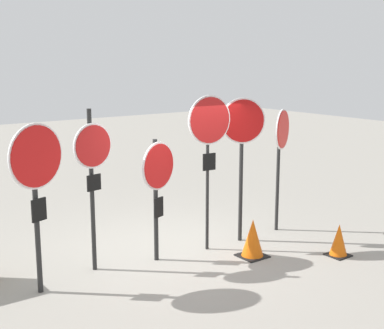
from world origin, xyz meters
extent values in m
plane|color=gray|center=(0.00, 0.00, 0.00)|extent=(40.00, 40.00, 0.00)
cylinder|color=black|center=(-2.41, -0.18, 1.19)|extent=(0.08, 0.08, 2.37)
cylinder|color=white|center=(-2.38, -0.24, 1.97)|extent=(0.86, 0.34, 0.90)
cylinder|color=red|center=(-2.38, -0.25, 1.97)|extent=(0.80, 0.32, 0.84)
cube|color=black|center=(-2.38, -0.24, 1.22)|extent=(0.24, 0.11, 0.32)
cylinder|color=black|center=(-1.41, 0.13, 1.26)|extent=(0.07, 0.07, 2.53)
cylinder|color=white|center=(-1.40, 0.07, 1.98)|extent=(0.68, 0.15, 0.69)
cylinder|color=red|center=(-1.40, 0.05, 1.98)|extent=(0.62, 0.14, 0.63)
cube|color=black|center=(-1.40, 0.07, 1.41)|extent=(0.25, 0.07, 0.25)
cylinder|color=black|center=(-0.41, -0.10, 1.01)|extent=(0.07, 0.07, 2.01)
cylinder|color=white|center=(-0.39, -0.15, 1.59)|extent=(0.74, 0.27, 0.77)
cylinder|color=red|center=(-0.38, -0.17, 1.59)|extent=(0.68, 0.25, 0.71)
cube|color=black|center=(-0.39, -0.15, 0.90)|extent=(0.21, 0.09, 0.33)
cylinder|color=black|center=(0.57, -0.19, 1.25)|extent=(0.05, 0.05, 2.50)
cylinder|color=white|center=(0.57, -0.24, 2.26)|extent=(0.82, 0.08, 0.82)
cylinder|color=red|center=(0.57, -0.26, 2.26)|extent=(0.76, 0.08, 0.76)
cube|color=black|center=(0.57, -0.24, 1.56)|extent=(0.25, 0.04, 0.29)
cylinder|color=black|center=(1.34, -0.17, 1.26)|extent=(0.07, 0.07, 2.51)
cylinder|color=white|center=(1.31, -0.23, 2.20)|extent=(0.74, 0.37, 0.80)
cylinder|color=#AD0F0F|center=(1.31, -0.24, 2.20)|extent=(0.68, 0.34, 0.74)
cylinder|color=black|center=(2.31, -0.13, 1.08)|extent=(0.06, 0.06, 2.17)
cylinder|color=white|center=(2.34, -0.18, 1.96)|extent=(0.68, 0.38, 0.76)
cylinder|color=red|center=(2.35, -0.19, 1.96)|extent=(0.63, 0.35, 0.70)
cube|color=black|center=(0.97, -0.92, 0.01)|extent=(0.44, 0.44, 0.02)
cone|color=#E05B0C|center=(0.97, -0.92, 0.33)|extent=(0.37, 0.37, 0.63)
cube|color=black|center=(2.17, -1.74, 0.01)|extent=(0.35, 0.35, 0.02)
cone|color=#E05B0C|center=(2.17, -1.74, 0.29)|extent=(0.30, 0.30, 0.53)
camera|label=1|loc=(-4.83, -7.19, 3.26)|focal=50.00mm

